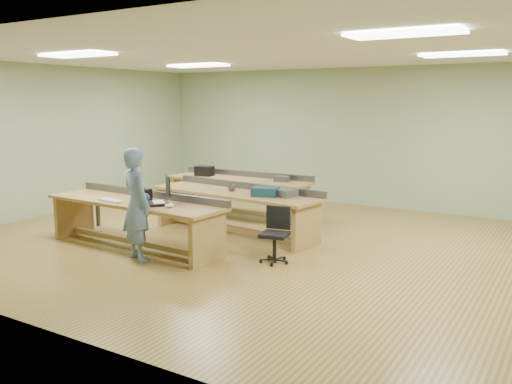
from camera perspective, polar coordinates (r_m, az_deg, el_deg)
floor at (r=8.73m, az=1.31°, el=-5.58°), size 10.00×10.00×0.00m
ceiling at (r=8.46m, az=1.39°, el=14.45°), size 10.00×10.00×0.00m
wall_back at (r=12.08m, az=10.97°, el=5.68°), size 10.00×0.04×3.00m
wall_front at (r=5.41m, az=-20.43°, el=0.70°), size 10.00×0.04×3.00m
wall_left at (r=11.78m, az=-20.27°, el=5.17°), size 0.04×8.00×3.00m
fluor_panels at (r=8.45m, az=1.39°, el=14.25°), size 6.20×3.50×0.03m
workbench_front at (r=8.67m, az=-12.52°, el=-2.09°), size 3.21×1.02×0.86m
workbench_mid at (r=9.31m, az=-2.19°, el=-1.08°), size 3.24×1.20×0.86m
workbench_back at (r=10.86m, az=-1.78°, el=0.43°), size 3.00×0.83×0.86m
person at (r=7.93m, az=-12.44°, el=-1.29°), size 0.70×0.59×1.63m
laptop_base at (r=8.21m, az=-10.20°, el=-1.19°), size 0.47×0.46×0.04m
laptop_screen at (r=8.18m, az=-9.26°, el=0.71°), size 0.29×0.25×0.29m
keyboard at (r=8.64m, az=-15.02°, el=-0.87°), size 0.48×0.23×0.03m
trackball_mouse at (r=7.96m, az=-9.10°, el=-1.41°), size 0.17×0.18×0.06m
camera_bag at (r=8.56m, az=-11.93°, el=-0.30°), size 0.31×0.24×0.19m
task_chair at (r=7.76m, az=2.05°, el=-5.30°), size 0.50×0.50×0.79m
parts_bin_teal at (r=8.82m, az=1.00°, el=0.05°), size 0.48×0.40×0.14m
parts_bin_grey at (r=8.80m, az=2.86°, el=-0.06°), size 0.51×0.41×0.12m
mug at (r=9.30m, az=-2.57°, el=0.42°), size 0.16×0.16×0.11m
drinks_can at (r=9.33m, az=-2.40°, el=0.44°), size 0.07×0.07×0.11m
storage_box_back at (r=11.25m, az=-5.45°, el=2.21°), size 0.38×0.29×0.20m
tray_back at (r=10.42m, az=2.73°, el=1.40°), size 0.28×0.22×0.11m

